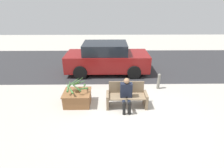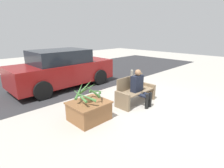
{
  "view_description": "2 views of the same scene",
  "coord_description": "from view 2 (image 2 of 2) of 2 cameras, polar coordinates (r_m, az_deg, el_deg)",
  "views": [
    {
      "loc": [
        -0.75,
        -5.1,
        3.62
      ],
      "look_at": [
        -0.68,
        0.76,
        0.76
      ],
      "focal_mm": 28.0,
      "sensor_mm": 36.0,
      "label": 1
    },
    {
      "loc": [
        -4.61,
        -2.9,
        2.32
      ],
      "look_at": [
        -0.92,
        0.79,
        0.76
      ],
      "focal_mm": 28.0,
      "sensor_mm": 36.0,
      "label": 2
    }
  ],
  "objects": [
    {
      "name": "ground_plane",
      "position": [
        5.92,
        11.87,
        -6.78
      ],
      "size": [
        30.0,
        30.0,
        0.0
      ],
      "primitive_type": "plane",
      "color": "#ADA89E"
    },
    {
      "name": "road_surface",
      "position": [
        9.68,
        -15.18,
        2.23
      ],
      "size": [
        20.0,
        6.0,
        0.01
      ],
      "primitive_type": "cube",
      "color": "#2D2D30",
      "rests_on": "ground_plane"
    },
    {
      "name": "bench",
      "position": [
        5.92,
        7.45,
        -2.41
      ],
      "size": [
        1.49,
        0.57,
        0.9
      ],
      "color": "#7A664C",
      "rests_on": "ground_plane"
    },
    {
      "name": "person_seated",
      "position": [
        5.71,
        8.92,
        -0.7
      ],
      "size": [
        0.42,
        0.64,
        1.17
      ],
      "color": "black",
      "rests_on": "ground_plane"
    },
    {
      "name": "planter_box",
      "position": [
        4.83,
        -7.5,
        -8.48
      ],
      "size": [
        1.0,
        0.89,
        0.52
      ],
      "color": "brown",
      "rests_on": "ground_plane"
    },
    {
      "name": "potted_plant",
      "position": [
        4.65,
        -7.78,
        -2.94
      ],
      "size": [
        0.85,
        0.83,
        0.58
      ],
      "color": "brown",
      "rests_on": "planter_box"
    },
    {
      "name": "parked_car",
      "position": [
        7.83,
        -15.94,
        4.74
      ],
      "size": [
        4.31,
        1.98,
        1.61
      ],
      "color": "maroon",
      "rests_on": "ground_plane"
    },
    {
      "name": "bollard_post",
      "position": [
        7.9,
        6.47,
        2.34
      ],
      "size": [
        0.14,
        0.14,
        0.72
      ],
      "color": "slate",
      "rests_on": "ground_plane"
    }
  ]
}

